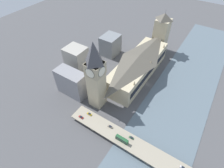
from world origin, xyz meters
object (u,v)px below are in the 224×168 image
(victoria_tower, at_px, (161,33))
(car_northbound_mid, at_px, (131,138))
(clock_tower, at_px, (96,75))
(road_bridge, at_px, (151,155))
(car_southbound_lead, at_px, (183,168))
(double_decker_bus_lead, at_px, (122,139))
(car_southbound_mid, at_px, (110,127))
(car_southbound_tail, at_px, (81,117))
(car_northbound_tail, at_px, (89,114))
(parliament_hall, at_px, (138,65))

(victoria_tower, relative_size, car_northbound_mid, 14.22)
(clock_tower, distance_m, car_northbound_mid, 60.49)
(clock_tower, distance_m, road_bridge, 78.39)
(victoria_tower, height_order, car_southbound_lead, victoria_tower)
(victoria_tower, height_order, double_decker_bus_lead, victoria_tower)
(victoria_tower, xyz_separation_m, car_southbound_lead, (-77.36, 140.77, -20.34))
(clock_tower, relative_size, car_northbound_mid, 17.98)
(clock_tower, height_order, car_southbound_mid, clock_tower)
(clock_tower, relative_size, car_southbound_mid, 15.64)
(car_northbound_mid, relative_size, car_southbound_tail, 0.88)
(car_southbound_lead, relative_size, car_southbound_mid, 0.89)
(car_northbound_tail, bearing_deg, car_southbound_lead, -180.00)
(road_bridge, bearing_deg, car_southbound_lead, -171.98)
(car_southbound_tail, bearing_deg, victoria_tower, -95.22)
(car_southbound_lead, xyz_separation_m, car_southbound_mid, (63.21, 0.51, 0.03))
(clock_tower, xyz_separation_m, car_northbound_tail, (-4.30, 18.74, -31.61))
(victoria_tower, xyz_separation_m, car_southbound_tail, (13.49, 147.62, -20.30))
(road_bridge, bearing_deg, car_northbound_mid, -10.92)
(clock_tower, height_order, double_decker_bus_lead, clock_tower)
(parliament_hall, height_order, car_northbound_tail, parliament_hall)
(car_northbound_tail, relative_size, car_southbound_tail, 1.05)
(road_bridge, bearing_deg, victoria_tower, -69.49)
(double_decker_bus_lead, relative_size, car_southbound_lead, 2.80)
(clock_tower, xyz_separation_m, road_bridge, (-67.46, 22.04, -33.29))
(victoria_tower, bearing_deg, road_bridge, 110.51)
(road_bridge, distance_m, car_northbound_mid, 19.74)
(road_bridge, bearing_deg, car_southbound_tail, 3.00)
(car_northbound_mid, bearing_deg, road_bridge, 169.08)
(clock_tower, distance_m, car_northbound_tail, 37.00)
(car_northbound_tail, bearing_deg, car_southbound_tail, 58.34)
(road_bridge, distance_m, double_decker_bus_lead, 25.08)
(road_bridge, height_order, double_decker_bus_lead, double_decker_bus_lead)
(car_southbound_lead, bearing_deg, car_southbound_mid, 0.46)
(double_decker_bus_lead, bearing_deg, victoria_tower, -78.75)
(parliament_hall, height_order, car_southbound_mid, parliament_hall)
(clock_tower, bearing_deg, car_southbound_tail, 90.19)
(road_bridge, xyz_separation_m, double_decker_bus_lead, (24.66, 2.81, 3.59))
(car_northbound_tail, bearing_deg, car_northbound_mid, -179.45)
(parliament_hall, distance_m, victoria_tower, 63.16)
(parliament_hall, bearing_deg, clock_tower, 77.20)
(car_northbound_tail, bearing_deg, clock_tower, -77.08)
(car_southbound_tail, bearing_deg, double_decker_bus_lead, -179.03)
(road_bridge, height_order, car_northbound_tail, car_northbound_tail)
(parliament_hall, distance_m, clock_tower, 65.78)
(victoria_tower, xyz_separation_m, car_northbound_tail, (9.27, 140.78, -20.30))
(victoria_tower, distance_m, car_southbound_mid, 143.43)
(car_northbound_mid, bearing_deg, car_northbound_tail, 0.55)
(clock_tower, relative_size, road_bridge, 0.47)
(car_southbound_lead, relative_size, car_southbound_tail, 0.89)
(victoria_tower, relative_size, car_southbound_mid, 12.38)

